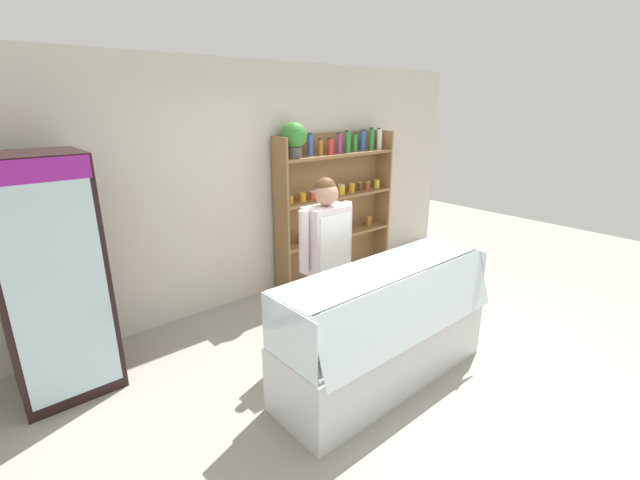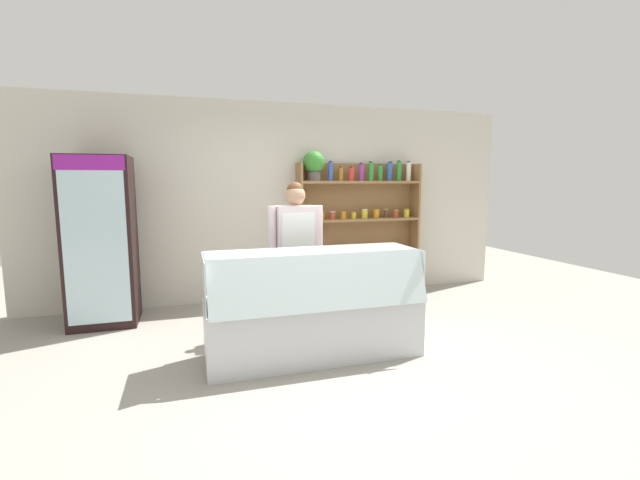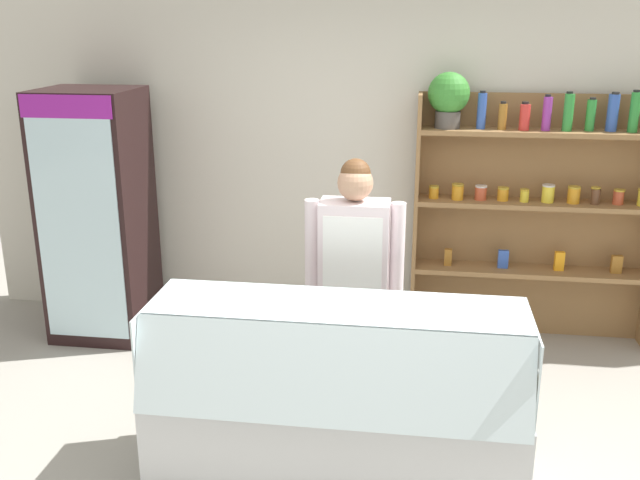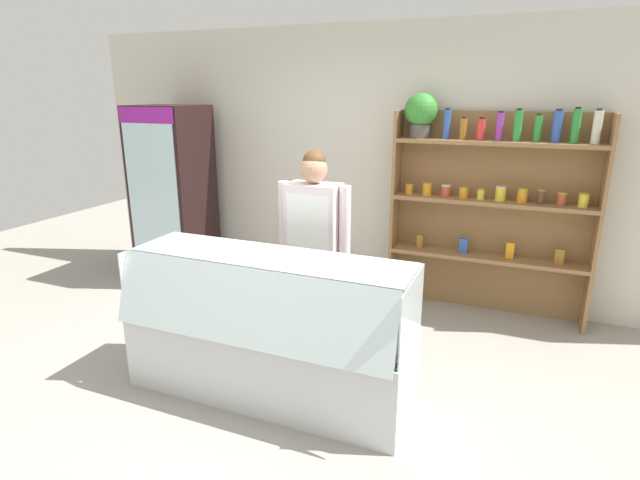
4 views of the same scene
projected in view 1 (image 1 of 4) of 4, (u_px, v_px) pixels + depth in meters
ground_plane at (402, 372)px, 3.75m from camera, size 12.00×12.00×0.00m
back_wall at (256, 184)px, 4.96m from camera, size 6.80×0.10×2.70m
drinks_fridge at (51, 279)px, 3.29m from camera, size 0.71×0.67×1.92m
shelving_unit at (329, 191)px, 5.47m from camera, size 1.80×0.30×2.05m
deli_display_case at (383, 346)px, 3.58m from camera, size 1.98×0.71×1.01m
shop_clerk at (326, 250)px, 3.93m from camera, size 0.61×0.25×1.63m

